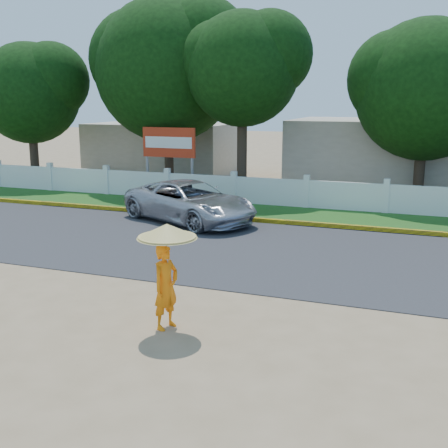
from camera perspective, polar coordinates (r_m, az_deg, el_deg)
name	(u,v)px	position (r m, az deg, el deg)	size (l,w,h in m)	color
ground	(191,304)	(11.88, -3.40, -8.13)	(120.00, 120.00, 0.00)	#9E8460
road	(255,250)	(15.90, 3.15, -2.68)	(60.00, 7.00, 0.02)	#38383A
grass_verge	(297,215)	(20.83, 7.47, 0.95)	(60.00, 3.50, 0.03)	#2D601E
curb	(286,222)	(19.20, 6.32, 0.17)	(40.00, 0.18, 0.16)	yellow
fence	(306,194)	(22.12, 8.36, 3.02)	(40.00, 0.10, 1.10)	silver
building_near	(399,154)	(28.31, 17.39, 6.82)	(10.00, 6.00, 3.20)	#B7AD99
building_far	(164,148)	(32.69, -6.08, 7.69)	(8.00, 5.00, 2.80)	#B7AD99
vehicle	(190,202)	(19.43, -3.47, 2.26)	(2.35, 5.09, 1.41)	#ACAEB4
monk_with_parasol	(166,261)	(10.33, -5.88, -3.75)	(1.10, 1.10, 2.01)	orange
billboard	(169,146)	(25.06, -5.61, 7.89)	(2.50, 0.13, 2.95)	gray
tree_row	(334,74)	(24.69, 11.10, 14.76)	(35.07, 7.26, 8.90)	#473828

